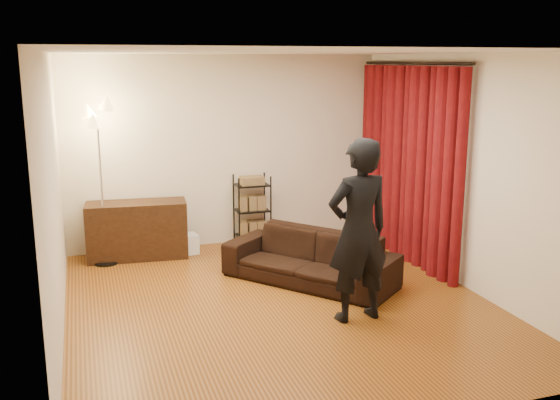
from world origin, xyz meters
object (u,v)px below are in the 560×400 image
object	(u,v)px
sofa	(310,258)
floor_lamp	(101,185)
media_cabinet	(137,230)
wire_shelf	(252,210)
person	(358,231)
storage_boxes	(185,244)

from	to	relation	value
sofa	floor_lamp	world-z (taller)	floor_lamp
media_cabinet	wire_shelf	bearing A→B (deg)	8.86
wire_shelf	sofa	bearing A→B (deg)	-70.25
media_cabinet	floor_lamp	xyz separation A→B (m)	(-0.43, -0.14, 0.67)
person	storage_boxes	size ratio (longest dim) A/B	5.69
person	wire_shelf	bearing A→B (deg)	-89.97
sofa	wire_shelf	xyz separation A→B (m)	(-0.24, 1.73, 0.21)
media_cabinet	storage_boxes	size ratio (longest dim) A/B	3.97
wire_shelf	floor_lamp	xyz separation A→B (m)	(-2.07, -0.25, 0.54)
person	floor_lamp	world-z (taller)	floor_lamp
sofa	wire_shelf	world-z (taller)	wire_shelf
storage_boxes	media_cabinet	bearing A→B (deg)	176.89
person	storage_boxes	xyz separation A→B (m)	(-1.32, 2.75, -0.80)
media_cabinet	floor_lamp	distance (m)	0.81
wire_shelf	floor_lamp	size ratio (longest dim) A/B	0.48
person	storage_boxes	distance (m)	3.15
person	wire_shelf	xyz separation A→B (m)	(-0.32, 2.89, -0.43)
person	floor_lamp	distance (m)	3.56
sofa	wire_shelf	distance (m)	1.76
media_cabinet	storage_boxes	xyz separation A→B (m)	(0.64, -0.03, -0.25)
person	wire_shelf	size ratio (longest dim) A/B	1.85
sofa	person	bearing A→B (deg)	-35.71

